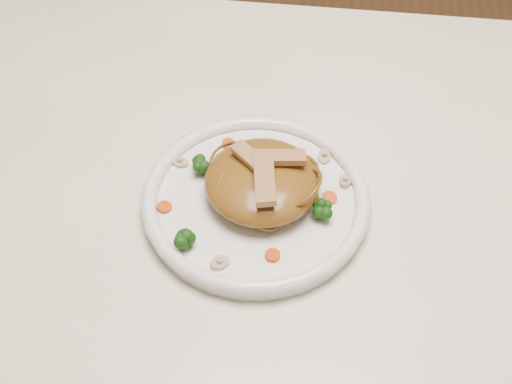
# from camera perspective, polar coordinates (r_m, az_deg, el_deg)

# --- Properties ---
(table) EXTENTS (1.20, 0.80, 0.75)m
(table) POSITION_cam_1_polar(r_m,az_deg,el_deg) (0.98, 5.27, -3.27)
(table) COLOR #F2EACD
(table) RESTS_ON ground
(plate) EXTENTS (0.36, 0.36, 0.02)m
(plate) POSITION_cam_1_polar(r_m,az_deg,el_deg) (0.87, -0.00, -0.93)
(plate) COLOR white
(plate) RESTS_ON table
(noodle_mound) EXTENTS (0.16, 0.16, 0.05)m
(noodle_mound) POSITION_cam_1_polar(r_m,az_deg,el_deg) (0.85, 0.50, 0.91)
(noodle_mound) COLOR brown
(noodle_mound) RESTS_ON plate
(chicken_a) EXTENTS (0.07, 0.03, 0.01)m
(chicken_a) POSITION_cam_1_polar(r_m,az_deg,el_deg) (0.84, 2.00, 2.90)
(chicken_a) COLOR tan
(chicken_a) RESTS_ON noodle_mound
(chicken_b) EXTENTS (0.06, 0.05, 0.01)m
(chicken_b) POSITION_cam_1_polar(r_m,az_deg,el_deg) (0.84, -0.42, 2.85)
(chicken_b) COLOR tan
(chicken_b) RESTS_ON noodle_mound
(chicken_c) EXTENTS (0.04, 0.08, 0.01)m
(chicken_c) POSITION_cam_1_polar(r_m,az_deg,el_deg) (0.81, 0.74, 1.09)
(chicken_c) COLOR tan
(chicken_c) RESTS_ON noodle_mound
(broccoli_0) EXTENTS (0.03, 0.03, 0.03)m
(broccoli_0) POSITION_cam_1_polar(r_m,az_deg,el_deg) (0.88, 4.54, 1.94)
(broccoli_0) COLOR #17440E
(broccoli_0) RESTS_ON plate
(broccoli_1) EXTENTS (0.03, 0.03, 0.03)m
(broccoli_1) POSITION_cam_1_polar(r_m,az_deg,el_deg) (0.89, -4.65, 2.30)
(broccoli_1) COLOR #17440E
(broccoli_1) RESTS_ON plate
(broccoli_2) EXTENTS (0.04, 0.04, 0.03)m
(broccoli_2) POSITION_cam_1_polar(r_m,az_deg,el_deg) (0.81, -5.99, -3.90)
(broccoli_2) COLOR #17440E
(broccoli_2) RESTS_ON plate
(broccoli_3) EXTENTS (0.03, 0.03, 0.03)m
(broccoli_3) POSITION_cam_1_polar(r_m,az_deg,el_deg) (0.84, 5.56, -1.38)
(broccoli_3) COLOR #17440E
(broccoli_3) RESTS_ON plate
(carrot_0) EXTENTS (0.02, 0.02, 0.00)m
(carrot_0) POSITION_cam_1_polar(r_m,az_deg,el_deg) (0.92, 3.55, 3.16)
(carrot_0) COLOR #BD3B06
(carrot_0) RESTS_ON plate
(carrot_1) EXTENTS (0.02, 0.02, 0.00)m
(carrot_1) POSITION_cam_1_polar(r_m,az_deg,el_deg) (0.86, -7.61, -1.26)
(carrot_1) COLOR #BD3B06
(carrot_1) RESTS_ON plate
(carrot_2) EXTENTS (0.02, 0.02, 0.00)m
(carrot_2) POSITION_cam_1_polar(r_m,az_deg,el_deg) (0.87, 6.12, -0.49)
(carrot_2) COLOR #BD3B06
(carrot_2) RESTS_ON plate
(carrot_3) EXTENTS (0.02, 0.02, 0.00)m
(carrot_3) POSITION_cam_1_polar(r_m,az_deg,el_deg) (0.93, -2.31, 4.03)
(carrot_3) COLOR #BD3B06
(carrot_3) RESTS_ON plate
(carrot_4) EXTENTS (0.02, 0.02, 0.00)m
(carrot_4) POSITION_cam_1_polar(r_m,az_deg,el_deg) (0.81, 1.38, -5.29)
(carrot_4) COLOR #BD3B06
(carrot_4) RESTS_ON plate
(mushroom_0) EXTENTS (0.03, 0.03, 0.01)m
(mushroom_0) POSITION_cam_1_polar(r_m,az_deg,el_deg) (0.80, -3.02, -5.90)
(mushroom_0) COLOR beige
(mushroom_0) RESTS_ON plate
(mushroom_1) EXTENTS (0.02, 0.02, 0.01)m
(mushroom_1) POSITION_cam_1_polar(r_m,az_deg,el_deg) (0.89, 7.42, 0.89)
(mushroom_1) COLOR beige
(mushroom_1) RESTS_ON plate
(mushroom_2) EXTENTS (0.03, 0.03, 0.01)m
(mushroom_2) POSITION_cam_1_polar(r_m,az_deg,el_deg) (0.91, -6.32, 2.49)
(mushroom_2) COLOR beige
(mushroom_2) RESTS_ON plate
(mushroom_3) EXTENTS (0.03, 0.03, 0.01)m
(mushroom_3) POSITION_cam_1_polar(r_m,az_deg,el_deg) (0.91, 5.70, 2.94)
(mushroom_3) COLOR beige
(mushroom_3) RESTS_ON plate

